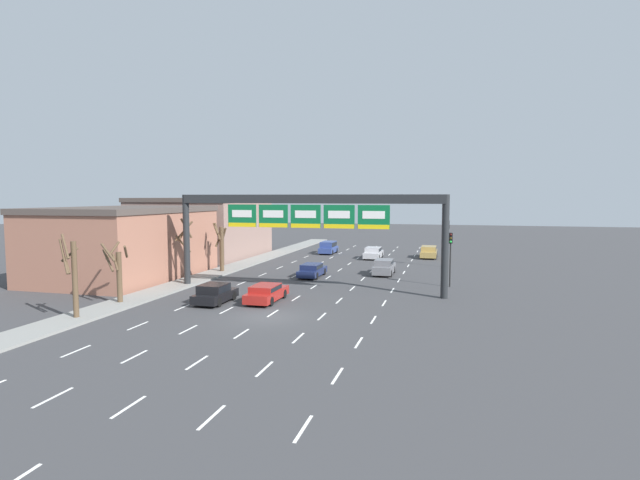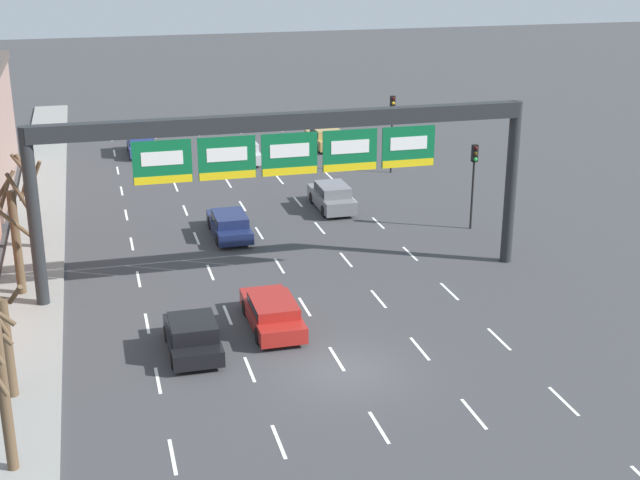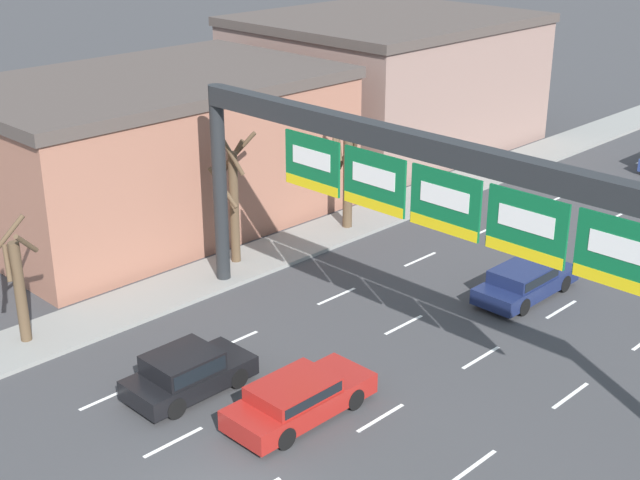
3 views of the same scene
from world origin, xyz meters
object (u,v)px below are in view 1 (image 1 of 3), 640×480
(car_silver, at_px, (373,252))
(tree_bare_third, at_px, (221,245))
(car_gold, at_px, (429,251))
(tree_bare_closest, at_px, (117,270))
(tree_bare_furthest, at_px, (73,274))
(sign_gantry, at_px, (307,214))
(suv_blue, at_px, (328,247))
(car_grey, at_px, (384,266))
(car_black, at_px, (215,293))
(traffic_light_near_gantry, at_px, (448,234))
(car_navy, at_px, (312,270))
(traffic_light_mid_block, at_px, (451,248))
(car_red, at_px, (266,292))
(tree_bare_second, at_px, (185,249))

(car_silver, height_order, tree_bare_third, tree_bare_third)
(car_gold, distance_m, tree_bare_closest, 38.74)
(car_silver, relative_size, tree_bare_furthest, 0.89)
(sign_gantry, height_order, suv_blue, sign_gantry)
(tree_bare_closest, bearing_deg, car_grey, 48.14)
(car_gold, distance_m, car_black, 33.92)
(traffic_light_near_gantry, bearing_deg, tree_bare_closest, -131.64)
(traffic_light_near_gantry, relative_size, tree_bare_furthest, 0.97)
(car_gold, height_order, car_black, car_gold)
(car_gold, distance_m, car_navy, 20.65)
(car_grey, xyz_separation_m, traffic_light_near_gantry, (5.92, 6.80, 2.79))
(sign_gantry, height_order, traffic_light_near_gantry, sign_gantry)
(suv_blue, relative_size, traffic_light_mid_block, 0.93)
(car_navy, bearing_deg, tree_bare_closest, -123.46)
(sign_gantry, distance_m, tree_bare_closest, 14.55)
(tree_bare_third, bearing_deg, car_grey, 9.91)
(suv_blue, height_order, tree_bare_closest, tree_bare_closest)
(tree_bare_furthest, bearing_deg, car_gold, 62.38)
(tree_bare_furthest, bearing_deg, car_red, 40.06)
(car_red, height_order, tree_bare_third, tree_bare_third)
(car_navy, bearing_deg, traffic_light_mid_block, -9.23)
(car_black, xyz_separation_m, tree_bare_furthest, (-6.18, -6.58, 2.10))
(car_grey, bearing_deg, car_gold, 76.37)
(car_silver, distance_m, tree_bare_furthest, 37.47)
(car_red, bearing_deg, traffic_light_mid_block, 36.67)
(suv_blue, xyz_separation_m, tree_bare_furthest, (-6.53, -38.89, 1.93))
(car_navy, height_order, traffic_light_mid_block, traffic_light_mid_block)
(traffic_light_near_gantry, height_order, tree_bare_second, tree_bare_second)
(car_red, height_order, car_silver, car_silver)
(car_silver, bearing_deg, car_grey, -76.45)
(traffic_light_near_gantry, distance_m, tree_bare_second, 27.32)
(car_black, height_order, tree_bare_second, tree_bare_second)
(tree_bare_third, bearing_deg, tree_bare_second, -94.74)
(sign_gantry, xyz_separation_m, car_red, (-1.73, -4.52, -5.51))
(car_gold, xyz_separation_m, car_silver, (-6.54, -2.67, -0.02))
(car_silver, bearing_deg, traffic_light_mid_block, -62.23)
(car_red, bearing_deg, tree_bare_third, 128.17)
(sign_gantry, relative_size, tree_bare_third, 4.53)
(car_navy, height_order, car_grey, car_grey)
(suv_blue, distance_m, tree_bare_closest, 35.06)
(tree_bare_second, relative_size, tree_bare_furthest, 1.07)
(sign_gantry, xyz_separation_m, tree_bare_furthest, (-11.27, -12.55, -3.35))
(traffic_light_near_gantry, xyz_separation_m, tree_bare_furthest, (-22.04, -29.62, -0.74))
(sign_gantry, bearing_deg, car_silver, 85.17)
(suv_blue, bearing_deg, car_red, -84.41)
(car_gold, relative_size, traffic_light_mid_block, 1.07)
(traffic_light_near_gantry, height_order, tree_bare_furthest, tree_bare_furthest)
(tree_bare_second, relative_size, tree_bare_third, 1.15)
(tree_bare_third, bearing_deg, suv_blue, 71.25)
(car_gold, distance_m, suv_blue, 13.24)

